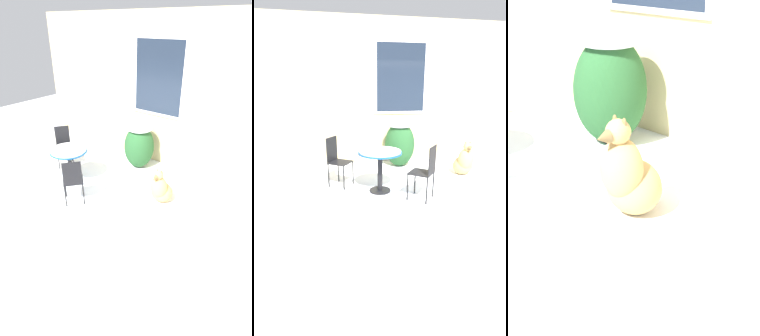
{
  "view_description": "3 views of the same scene",
  "coord_description": "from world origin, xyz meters",
  "views": [
    {
      "loc": [
        2.84,
        -3.05,
        3.13
      ],
      "look_at": [
        0.0,
        0.6,
        0.55
      ],
      "focal_mm": 28.0,
      "sensor_mm": 36.0,
      "label": 1
    },
    {
      "loc": [
        -2.12,
        -4.29,
        1.91
      ],
      "look_at": [
        -1.21,
        0.16,
        0.45
      ],
      "focal_mm": 28.0,
      "sensor_mm": 36.0,
      "label": 2
    },
    {
      "loc": [
        3.12,
        -1.66,
        1.81
      ],
      "look_at": [
        0.77,
        0.76,
        0.35
      ],
      "focal_mm": 55.0,
      "sensor_mm": 36.0,
      "label": 3
    }
  ],
  "objects": [
    {
      "name": "shrub_left",
      "position": [
        -0.43,
        1.66,
        0.56
      ],
      "size": [
        0.71,
        0.72,
        1.05
      ],
      "color": "#235128",
      "rests_on": "ground_plane"
    },
    {
      "name": "dog",
      "position": [
        0.77,
        0.71,
        0.29
      ],
      "size": [
        0.46,
        0.6,
        0.76
      ],
      "rotation": [
        0.0,
        0.0,
        -0.07
      ],
      "color": "tan",
      "rests_on": "ground_plane"
    }
  ]
}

